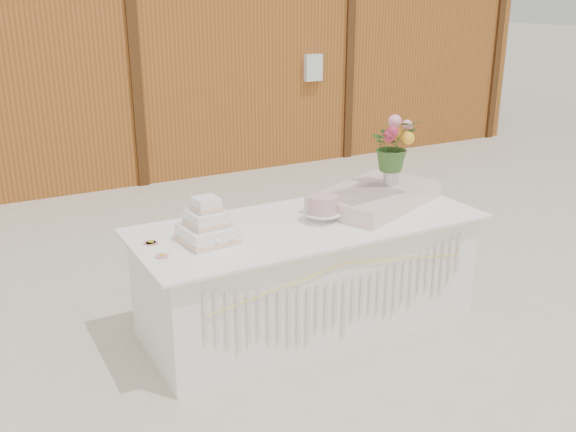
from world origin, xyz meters
name	(u,v)px	position (x,y,z in m)	size (l,w,h in m)	color
ground	(308,322)	(0.00, 0.00, 0.00)	(80.00, 80.00, 0.00)	beige
barn	(92,36)	(-0.01, 5.99, 1.68)	(12.60, 4.60, 3.30)	#9A5420
cake_table	(309,274)	(0.00, 0.00, 0.39)	(2.40, 1.00, 0.77)	white
wedding_cake	(207,227)	(-0.74, -0.01, 0.87)	(0.35, 0.35, 0.29)	white
pink_cake_stand	(323,207)	(0.08, -0.04, 0.87)	(0.25, 0.25, 0.18)	white
satin_runner	(375,197)	(0.61, 0.09, 0.83)	(0.98, 0.57, 0.12)	beige
flower_vase	(391,174)	(0.78, 0.12, 0.97)	(0.11, 0.11, 0.16)	silver
bouquet	(393,139)	(0.78, 0.12, 1.24)	(0.34, 0.30, 0.38)	#365C25
loose_flowers	(157,245)	(-1.05, 0.07, 0.78)	(0.15, 0.38, 0.02)	#D48190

